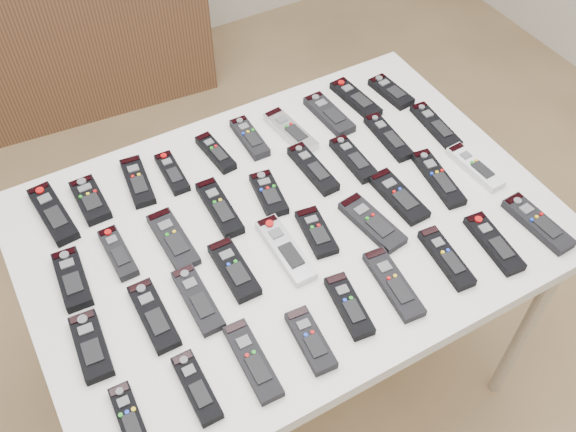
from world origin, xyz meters
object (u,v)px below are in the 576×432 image
remote_12 (173,239)px  remote_16 (353,159)px  remote_3 (172,173)px  remote_14 (269,194)px  remote_32 (311,340)px  remote_36 (494,243)px  remote_19 (91,346)px  remote_37 (538,223)px  remote_7 (329,114)px  remote_9 (391,92)px  remote_24 (316,232)px  remote_26 (398,196)px  table (288,236)px  remote_0 (53,214)px  sideboard (17,36)px  remote_25 (372,223)px  remote_22 (234,270)px  remote_35 (446,258)px  remote_17 (388,137)px  remote_5 (250,138)px  remote_6 (291,131)px  remote_20 (154,315)px  remote_8 (356,99)px  remote_21 (198,299)px  remote_13 (219,208)px  remote_29 (130,418)px  remote_18 (435,126)px  remote_34 (393,284)px  remote_10 (72,279)px  remote_11 (118,253)px  remote_28 (475,167)px  remote_23 (285,249)px  remote_31 (253,361)px  remote_4 (216,153)px  remote_33 (349,306)px  remote_2 (138,181)px  remote_1 (90,200)px  remote_27 (438,178)px

remote_12 → remote_16: remote_16 is taller
remote_3 → remote_14: (0.18, -0.19, 0.00)m
remote_32 → remote_36: remote_32 is taller
remote_19 → remote_37: bearing=-6.8°
remote_7 → remote_19: same height
remote_9 → remote_37: 0.58m
remote_24 → remote_26: 0.24m
table → remote_0: size_ratio=6.27×
sideboard → remote_25: bearing=-69.8°
remote_25 → remote_22: bearing=165.8°
remote_19 → remote_35: remote_19 is taller
remote_9 → remote_17: (-0.12, -0.15, 0.00)m
remote_5 → remote_16: same height
remote_6 → remote_20: (-0.54, -0.36, -0.00)m
remote_8 → remote_21: (-0.67, -0.40, 0.00)m
remote_13 → remote_29: remote_13 is taller
remote_14 → remote_18: bearing=8.3°
remote_34 → remote_10: bearing=155.0°
remote_18 → remote_35: (-0.26, -0.37, 0.00)m
remote_11 → remote_28: 0.92m
remote_13 → remote_37: size_ratio=0.99×
sideboard → remote_8: size_ratio=8.86×
remote_23 → remote_31: same height
remote_3 → remote_32: (0.06, -0.59, 0.00)m
table → remote_4: bearing=100.7°
remote_10 → remote_16: 0.75m
remote_4 → remote_9: 0.55m
remote_5 → remote_11: 0.48m
remote_8 → remote_36: bearing=-95.9°
remote_12 → remote_29: size_ratio=1.27×
remote_32 → remote_33: bearing=19.6°
remote_13 → remote_14: size_ratio=1.30×
remote_34 → remote_9: bearing=60.4°
remote_2 → remote_23: bearing=-52.9°
remote_26 → remote_36: (0.11, -0.23, 0.00)m
remote_20 → remote_23: 0.33m
table → remote_1: 0.50m
table → remote_5: (0.05, 0.30, 0.07)m
remote_5 → remote_11: size_ratio=1.03×
remote_6 → remote_37: 0.67m
remote_3 → remote_6: remote_6 is taller
remote_6 → remote_20: remote_6 is taller
remote_12 → remote_36: bearing=-31.6°
remote_7 → remote_13: same height
remote_12 → remote_27: same height
remote_19 → remote_22: 0.34m
remote_3 → remote_24: (0.22, -0.35, 0.00)m
remote_25 → remote_31: (-0.42, -0.18, -0.00)m
remote_2 → remote_27: 0.76m
remote_17 → remote_0: bearing=171.5°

